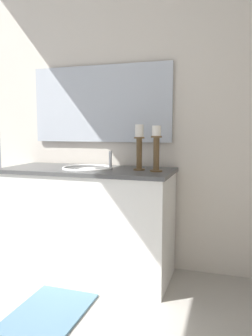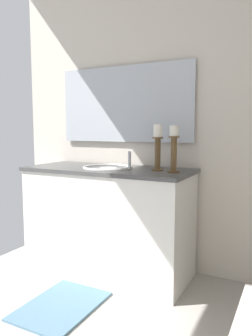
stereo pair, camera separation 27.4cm
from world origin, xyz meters
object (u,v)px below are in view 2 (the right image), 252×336
(candle_holder_short, at_px, (158,146))
(bath_mat, at_px, (61,306))
(candle_holder_tall, at_px, (174,148))
(vanity_cabinet, at_px, (108,220))
(sink_basin, at_px, (108,173))
(mirror, at_px, (124,104))

(candle_holder_short, relative_size, bath_mat, 0.57)
(candle_holder_tall, bearing_deg, vanity_cabinet, -92.72)
(vanity_cabinet, xyz_separation_m, sink_basin, (-0.00, 0.00, 0.39))
(candle_holder_tall, distance_m, candle_holder_short, 0.15)
(mirror, relative_size, bath_mat, 2.07)
(vanity_cabinet, xyz_separation_m, mirror, (-0.28, 0.00, 0.96))
(mirror, distance_m, candle_holder_tall, 0.73)
(mirror, bearing_deg, candle_holder_short, 58.09)
(candle_holder_short, bearing_deg, candle_holder_tall, 72.05)
(candle_holder_tall, bearing_deg, candle_holder_short, -107.95)
(mirror, bearing_deg, vanity_cabinet, -0.01)
(candle_holder_tall, bearing_deg, mirror, -118.68)
(sink_basin, bearing_deg, bath_mat, -0.09)
(bath_mat, bearing_deg, sink_basin, 179.91)
(mirror, distance_m, bath_mat, 1.65)
(candle_holder_tall, distance_m, bath_mat, 1.32)
(mirror, bearing_deg, sink_basin, 0.20)
(vanity_cabinet, height_order, mirror, mirror)
(sink_basin, bearing_deg, vanity_cabinet, -90.00)
(vanity_cabinet, xyz_separation_m, candle_holder_tall, (0.03, 0.56, 0.61))
(mirror, relative_size, candle_holder_tall, 3.72)
(mirror, xyz_separation_m, candle_holder_tall, (0.31, 0.56, -0.35))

